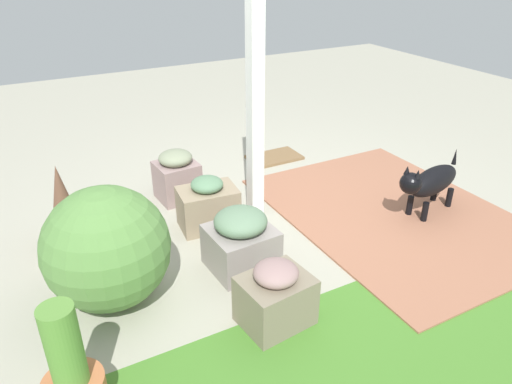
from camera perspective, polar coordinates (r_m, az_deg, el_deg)
name	(u,v)px	position (r m, az deg, el deg)	size (l,w,h in m)	color
ground_plane	(285,218)	(4.22, 3.42, -3.08)	(12.00, 12.00, 0.00)	#A6A28F
brick_path	(394,213)	(4.44, 15.99, -2.39)	(1.80, 2.40, 0.02)	#A0664C
porch_pillar	(255,93)	(3.87, -0.10, 11.69)	(0.11, 0.11, 2.18)	white
stone_planter_nearest	(177,176)	(4.49, -9.36, 1.91)	(0.39, 0.37, 0.48)	gray
stone_planter_near	(208,205)	(4.02, -5.71, -1.51)	(0.51, 0.37, 0.45)	gray
stone_planter_mid	(241,241)	(3.49, -1.80, -5.77)	(0.48, 0.45, 0.48)	gray
stone_planter_far	(275,296)	(3.04, 2.32, -12.23)	(0.46, 0.39, 0.44)	gray
round_shrub	(107,248)	(3.23, -17.26, -6.38)	(0.82, 0.82, 0.82)	#598942
terracotta_pot_spiky	(64,208)	(3.99, -21.81, -1.75)	(0.23, 0.23, 0.68)	#9F5430
terracotta_pot_tall	(72,378)	(2.69, -20.98, -19.92)	(0.31, 0.31, 0.69)	#B8693F
dog	(430,182)	(4.39, 19.95, 1.13)	(0.79, 0.34, 0.54)	black
doormat	(274,157)	(5.37, 2.19, 4.13)	(0.57, 0.36, 0.03)	brown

